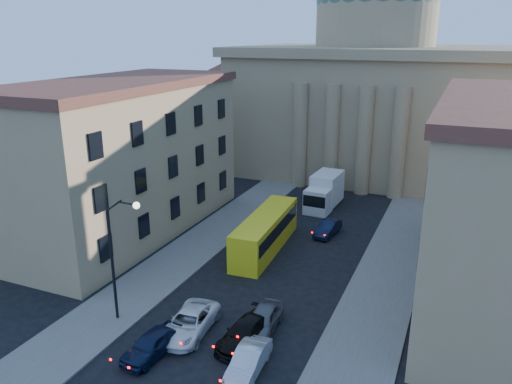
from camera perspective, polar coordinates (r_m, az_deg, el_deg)
sidewalk_left at (r=44.23m, az=-8.54°, el=-7.47°), size 5.00×60.00×0.15m
sidewalk_right at (r=38.92m, az=13.85°, el=-11.54°), size 5.00×60.00×0.15m
church at (r=72.80m, az=12.98°, el=11.88°), size 68.02×28.76×36.60m
building_left at (r=49.60m, az=-14.94°, el=3.92°), size 11.60×26.60×14.70m
street_lamp at (r=33.89m, az=-15.54°, el=-6.40°), size 2.62×0.44×8.83m
car_left_near at (r=32.24m, az=-11.77°, el=-16.64°), size 2.38×4.69×1.53m
car_right_near at (r=30.40m, az=-0.84°, el=-18.70°), size 1.75×4.44×1.44m
car_left_mid at (r=33.87m, az=-7.61°, el=-14.57°), size 2.99×5.66×1.52m
car_right_mid at (r=32.68m, az=-1.21°, el=-15.76°), size 2.62×5.28×1.48m
car_right_far at (r=33.80m, az=0.78°, el=-14.41°), size 2.21×4.76×1.58m
car_right_distant at (r=48.96m, az=8.21°, el=-4.12°), size 1.90×4.30×1.37m
city_bus at (r=44.98m, az=1.08°, el=-4.48°), size 3.30×11.71×3.26m
box_truck at (r=56.29m, az=7.81°, el=-0.01°), size 2.93×6.86×3.71m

